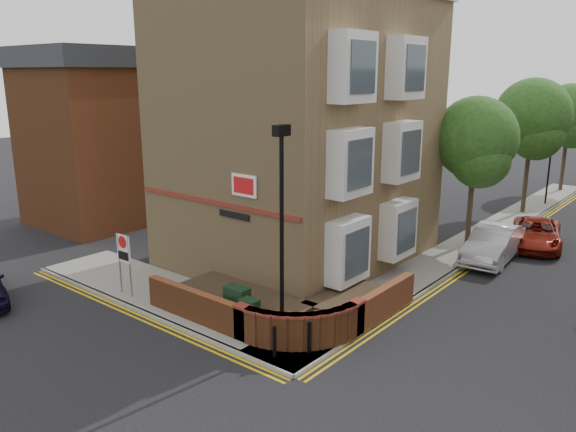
% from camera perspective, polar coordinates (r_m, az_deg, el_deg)
% --- Properties ---
extents(ground, '(120.00, 120.00, 0.00)m').
position_cam_1_polar(ground, '(17.08, -7.50, -12.79)').
color(ground, black).
rests_on(ground, ground).
extents(pavement_corner, '(13.00, 3.00, 0.12)m').
position_cam_1_polar(pavement_corner, '(20.37, -11.26, -8.15)').
color(pavement_corner, gray).
rests_on(pavement_corner, ground).
extents(pavement_main, '(2.00, 32.00, 0.12)m').
position_cam_1_polar(pavement_main, '(28.90, 19.19, -1.92)').
color(pavement_main, gray).
rests_on(pavement_main, ground).
extents(kerb_side, '(13.00, 0.15, 0.12)m').
position_cam_1_polar(kerb_side, '(19.54, -14.68, -9.35)').
color(kerb_side, gray).
rests_on(kerb_side, ground).
extents(kerb_main_near, '(0.15, 32.00, 0.12)m').
position_cam_1_polar(kerb_main_near, '(28.60, 21.06, -2.25)').
color(kerb_main_near, gray).
rests_on(kerb_main_near, ground).
extents(yellow_lines_side, '(13.00, 0.28, 0.01)m').
position_cam_1_polar(yellow_lines_side, '(19.43, -15.27, -9.70)').
color(yellow_lines_side, gold).
rests_on(yellow_lines_side, ground).
extents(yellow_lines_main, '(0.28, 32.00, 0.01)m').
position_cam_1_polar(yellow_lines_main, '(28.54, 21.53, -2.44)').
color(yellow_lines_main, gold).
rests_on(yellow_lines_main, ground).
extents(corner_building, '(8.95, 10.40, 13.60)m').
position_cam_1_polar(corner_building, '(23.12, 1.73, 10.54)').
color(corner_building, tan).
rests_on(corner_building, ground).
extents(garden_wall, '(6.80, 6.00, 1.20)m').
position_cam_1_polar(garden_wall, '(18.70, -1.84, -10.17)').
color(garden_wall, brown).
rests_on(garden_wall, ground).
extents(lamppost, '(0.25, 0.50, 6.30)m').
position_cam_1_polar(lamppost, '(15.62, -0.64, -2.06)').
color(lamppost, black).
rests_on(lamppost, pavement_corner).
extents(utility_cabinet_large, '(0.80, 0.45, 1.20)m').
position_cam_1_polar(utility_cabinet_large, '(17.79, -5.17, -9.01)').
color(utility_cabinet_large, black).
rests_on(utility_cabinet_large, pavement_corner).
extents(utility_cabinet_small, '(0.55, 0.40, 1.10)m').
position_cam_1_polar(utility_cabinet_small, '(17.10, -3.93, -10.16)').
color(utility_cabinet_small, black).
rests_on(utility_cabinet_small, pavement_corner).
extents(bollard_near, '(0.11, 0.11, 0.90)m').
position_cam_1_polar(bollard_near, '(15.84, -1.38, -12.64)').
color(bollard_near, black).
rests_on(bollard_near, pavement_corner).
extents(bollard_far, '(0.11, 0.11, 0.90)m').
position_cam_1_polar(bollard_far, '(16.06, 2.19, -12.24)').
color(bollard_far, black).
rests_on(bollard_far, pavement_corner).
extents(zone_sign, '(0.72, 0.07, 2.20)m').
position_cam_1_polar(zone_sign, '(20.41, -16.34, -3.68)').
color(zone_sign, slate).
rests_on(zone_sign, pavement_corner).
extents(side_building, '(6.40, 10.40, 9.00)m').
position_cam_1_polar(side_building, '(32.13, -15.93, 8.07)').
color(side_building, brown).
rests_on(side_building, ground).
extents(tree_near, '(3.64, 3.65, 6.70)m').
position_cam_1_polar(tree_near, '(26.20, 18.51, 6.91)').
color(tree_near, '#382B1E').
rests_on(tree_near, pavement_main).
extents(tree_mid, '(4.03, 4.03, 7.42)m').
position_cam_1_polar(tree_mid, '(33.72, 23.56, 8.81)').
color(tree_mid, '#382B1E').
rests_on(tree_mid, pavement_main).
extents(tree_far, '(3.81, 3.81, 7.00)m').
position_cam_1_polar(tree_far, '(41.48, 26.65, 8.91)').
color(tree_far, '#382B1E').
rests_on(tree_far, pavement_main).
extents(traffic_light_assembly, '(0.20, 0.16, 4.20)m').
position_cam_1_polar(traffic_light_assembly, '(36.72, 25.08, 5.21)').
color(traffic_light_assembly, black).
rests_on(traffic_light_assembly, pavement_main).
extents(silver_car_near, '(1.91, 4.62, 1.49)m').
position_cam_1_polar(silver_car_near, '(25.24, 20.11, -2.69)').
color(silver_car_near, '#B3B5BC').
rests_on(silver_car_near, ground).
extents(red_car_main, '(3.22, 4.91, 1.26)m').
position_cam_1_polar(red_car_main, '(28.08, 23.91, -1.63)').
color(red_car_main, maroon).
rests_on(red_car_main, ground).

